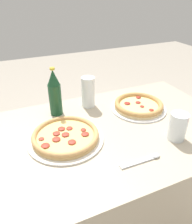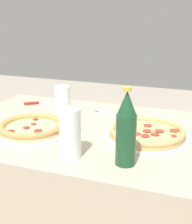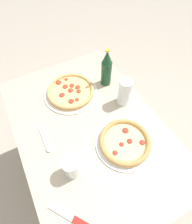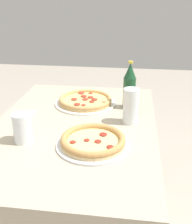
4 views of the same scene
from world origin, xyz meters
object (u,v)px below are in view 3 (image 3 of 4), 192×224
object	(u,v)px
glass_water	(124,93)
beer_bottle	(107,69)
glass_orange_juice	(72,167)
spoon	(46,141)
knife	(71,218)
pizza_veggie	(71,91)
pizza_salami	(125,142)

from	to	relation	value
glass_water	beer_bottle	distance (m)	0.18
glass_orange_juice	spoon	size ratio (longest dim) A/B	0.71
beer_bottle	knife	distance (m)	0.74
glass_orange_juice	glass_water	size ratio (longest dim) A/B	0.74
beer_bottle	spoon	world-z (taller)	beer_bottle
spoon	pizza_veggie	bearing A→B (deg)	-45.58
pizza_salami	beer_bottle	distance (m)	0.43
pizza_salami	glass_water	distance (m)	0.27
glass_water	pizza_salami	bearing A→B (deg)	148.75
glass_orange_juice	spoon	world-z (taller)	glass_orange_juice
glass_water	spoon	size ratio (longest dim) A/B	0.96
glass_water	beer_bottle	world-z (taller)	beer_bottle
pizza_veggie	glass_orange_juice	world-z (taller)	glass_orange_juice
beer_bottle	spoon	distance (m)	0.51
glass_water	spoon	world-z (taller)	glass_water
pizza_salami	glass_orange_juice	xyz separation A→B (m)	(-0.00, 0.27, 0.04)
pizza_veggie	spoon	size ratio (longest dim) A/B	1.90
pizza_salami	beer_bottle	world-z (taller)	beer_bottle
glass_orange_juice	beer_bottle	distance (m)	0.57
pizza_salami	pizza_veggie	size ratio (longest dim) A/B	0.90
glass_orange_juice	spoon	xyz separation A→B (m)	(0.19, 0.06, -0.05)
pizza_salami	spoon	xyz separation A→B (m)	(0.19, 0.33, -0.01)
beer_bottle	knife	size ratio (longest dim) A/B	1.48
glass_water	pizza_veggie	bearing A→B (deg)	50.19
glass_orange_juice	pizza_veggie	bearing A→B (deg)	-22.31
pizza_veggie	beer_bottle	distance (m)	0.24
spoon	glass_orange_juice	bearing A→B (deg)	-162.58
pizza_veggie	knife	size ratio (longest dim) A/B	1.96
pizza_veggie	pizza_salami	bearing A→B (deg)	-166.57
pizza_veggie	knife	distance (m)	0.63
beer_bottle	glass_water	bearing A→B (deg)	-176.25
beer_bottle	pizza_veggie	bearing A→B (deg)	84.54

